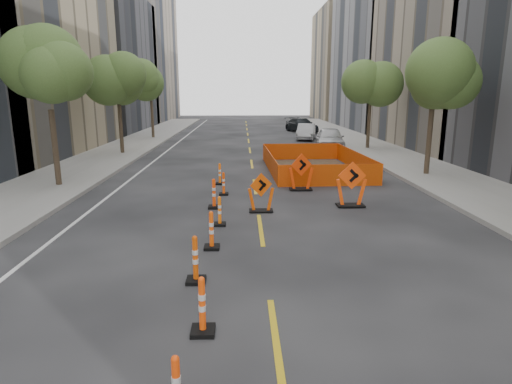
{
  "coord_description": "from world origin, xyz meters",
  "views": [
    {
      "loc": [
        -0.53,
        -8.17,
        3.98
      ],
      "look_at": [
        -0.13,
        4.18,
        1.1
      ],
      "focal_mm": 30.0,
      "sensor_mm": 36.0,
      "label": 1
    }
  ],
  "objects_px": {
    "channelizer_8": "(220,174)",
    "chevron_sign_left": "(261,192)",
    "channelizer_3": "(195,259)",
    "channelizer_6": "(214,194)",
    "channelizer_2": "(202,305)",
    "parked_car_far": "(301,125)",
    "channelizer_7": "(224,184)",
    "parked_car_mid": "(306,132)",
    "channelizer_5": "(220,211)",
    "chevron_sign_center": "(301,172)",
    "chevron_sign_right": "(351,184)",
    "parked_car_near": "(330,139)",
    "channelizer_4": "(211,230)"
  },
  "relations": [
    {
      "from": "channelizer_2",
      "to": "channelizer_3",
      "type": "bearing_deg",
      "value": 99.19
    },
    {
      "from": "channelizer_8",
      "to": "channelizer_6",
      "type": "bearing_deg",
      "value": -89.99
    },
    {
      "from": "parked_car_near",
      "to": "parked_car_far",
      "type": "relative_size",
      "value": 0.94
    },
    {
      "from": "channelizer_2",
      "to": "channelizer_3",
      "type": "distance_m",
      "value": 2.04
    },
    {
      "from": "channelizer_8",
      "to": "channelizer_3",
      "type": "bearing_deg",
      "value": -90.05
    },
    {
      "from": "channelizer_2",
      "to": "channelizer_8",
      "type": "distance_m",
      "value": 12.1
    },
    {
      "from": "parked_car_mid",
      "to": "chevron_sign_right",
      "type": "bearing_deg",
      "value": -82.12
    },
    {
      "from": "chevron_sign_center",
      "to": "parked_car_mid",
      "type": "bearing_deg",
      "value": 61.81
    },
    {
      "from": "channelizer_6",
      "to": "chevron_sign_center",
      "type": "bearing_deg",
      "value": 38.64
    },
    {
      "from": "chevron_sign_left",
      "to": "chevron_sign_right",
      "type": "bearing_deg",
      "value": -13.55
    },
    {
      "from": "channelizer_7",
      "to": "parked_car_mid",
      "type": "bearing_deg",
      "value": 72.94
    },
    {
      "from": "channelizer_8",
      "to": "parked_car_near",
      "type": "xyz_separation_m",
      "value": [
        7.26,
        11.7,
        0.32
      ]
    },
    {
      "from": "channelizer_8",
      "to": "chevron_sign_left",
      "type": "xyz_separation_m",
      "value": [
        1.63,
        -4.55,
        0.2
      ]
    },
    {
      "from": "chevron_sign_left",
      "to": "chevron_sign_right",
      "type": "relative_size",
      "value": 0.83
    },
    {
      "from": "chevron_sign_center",
      "to": "parked_car_near",
      "type": "height_order",
      "value": "parked_car_near"
    },
    {
      "from": "channelizer_6",
      "to": "channelizer_7",
      "type": "bearing_deg",
      "value": 82.85
    },
    {
      "from": "channelizer_7",
      "to": "chevron_sign_right",
      "type": "height_order",
      "value": "chevron_sign_right"
    },
    {
      "from": "channelizer_2",
      "to": "channelizer_8",
      "type": "bearing_deg",
      "value": 91.5
    },
    {
      "from": "channelizer_8",
      "to": "parked_car_near",
      "type": "relative_size",
      "value": 0.2
    },
    {
      "from": "channelizer_2",
      "to": "chevron_sign_left",
      "type": "relative_size",
      "value": 0.76
    },
    {
      "from": "channelizer_3",
      "to": "channelizer_6",
      "type": "xyz_separation_m",
      "value": [
        0.01,
        6.05,
        0.01
      ]
    },
    {
      "from": "channelizer_2",
      "to": "parked_car_far",
      "type": "relative_size",
      "value": 0.21
    },
    {
      "from": "chevron_sign_center",
      "to": "chevron_sign_left",
      "type": "bearing_deg",
      "value": -138.23
    },
    {
      "from": "channelizer_5",
      "to": "channelizer_4",
      "type": "bearing_deg",
      "value": -93.08
    },
    {
      "from": "chevron_sign_center",
      "to": "parked_car_near",
      "type": "distance_m",
      "value": 13.54
    },
    {
      "from": "channelizer_7",
      "to": "channelizer_3",
      "type": "bearing_deg",
      "value": -91.86
    },
    {
      "from": "chevron_sign_left",
      "to": "parked_car_mid",
      "type": "bearing_deg",
      "value": 54.35
    },
    {
      "from": "chevron_sign_left",
      "to": "parked_car_far",
      "type": "height_order",
      "value": "parked_car_far"
    },
    {
      "from": "channelizer_5",
      "to": "chevron_sign_center",
      "type": "height_order",
      "value": "chevron_sign_center"
    },
    {
      "from": "channelizer_2",
      "to": "chevron_sign_right",
      "type": "height_order",
      "value": "chevron_sign_right"
    },
    {
      "from": "channelizer_3",
      "to": "parked_car_near",
      "type": "relative_size",
      "value": 0.23
    },
    {
      "from": "channelizer_4",
      "to": "parked_car_near",
      "type": "distance_m",
      "value": 21.0
    },
    {
      "from": "chevron_sign_center",
      "to": "parked_car_near",
      "type": "relative_size",
      "value": 0.33
    },
    {
      "from": "channelizer_5",
      "to": "parked_car_near",
      "type": "distance_m",
      "value": 19.07
    },
    {
      "from": "chevron_sign_left",
      "to": "parked_car_mid",
      "type": "relative_size",
      "value": 0.33
    },
    {
      "from": "chevron_sign_center",
      "to": "chevron_sign_right",
      "type": "distance_m",
      "value": 3.04
    },
    {
      "from": "channelizer_8",
      "to": "parked_car_far",
      "type": "relative_size",
      "value": 0.19
    },
    {
      "from": "chevron_sign_left",
      "to": "channelizer_3",
      "type": "bearing_deg",
      "value": -130.1
    },
    {
      "from": "channelizer_3",
      "to": "channelizer_7",
      "type": "xyz_separation_m",
      "value": [
        0.26,
        8.07,
        -0.06
      ]
    },
    {
      "from": "channelizer_7",
      "to": "parked_car_mid",
      "type": "height_order",
      "value": "parked_car_mid"
    },
    {
      "from": "channelizer_7",
      "to": "parked_car_near",
      "type": "relative_size",
      "value": 0.2
    },
    {
      "from": "channelizer_4",
      "to": "chevron_sign_right",
      "type": "xyz_separation_m",
      "value": [
        4.67,
        4.09,
        0.31
      ]
    },
    {
      "from": "channelizer_3",
      "to": "channelizer_7",
      "type": "relative_size",
      "value": 1.14
    },
    {
      "from": "chevron_sign_right",
      "to": "channelizer_3",
      "type": "bearing_deg",
      "value": -128.53
    },
    {
      "from": "channelizer_7",
      "to": "chevron_sign_left",
      "type": "bearing_deg",
      "value": -61.42
    },
    {
      "from": "chevron_sign_center",
      "to": "parked_car_far",
      "type": "xyz_separation_m",
      "value": [
        3.68,
        26.97,
        -0.06
      ]
    },
    {
      "from": "channelizer_6",
      "to": "chevron_sign_right",
      "type": "relative_size",
      "value": 0.65
    },
    {
      "from": "chevron_sign_right",
      "to": "chevron_sign_center",
      "type": "bearing_deg",
      "value": 117.97
    },
    {
      "from": "channelizer_2",
      "to": "chevron_sign_left",
      "type": "distance_m",
      "value": 7.67
    },
    {
      "from": "chevron_sign_center",
      "to": "parked_car_mid",
      "type": "distance_m",
      "value": 20.04
    }
  ]
}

